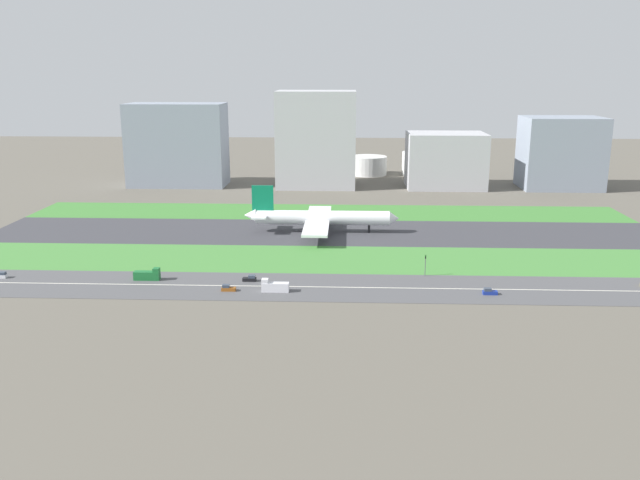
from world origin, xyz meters
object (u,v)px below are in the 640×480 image
object	(u,v)px
truck_0	(148,275)
car_3	(1,275)
car_2	(489,292)
hangar_building	(316,139)
terminal_building	(178,145)
traffic_light	(425,264)
office_tower	(445,160)
fuel_tank_west	(318,163)
car_1	(228,288)
cargo_warehouse	(561,153)
car_0	(250,279)
fuel_tank_east	(421,164)
airliner	(318,218)
fuel_tank_centre	(368,166)
truck_1	(274,287)

from	to	relation	value
truck_0	car_3	bearing A→B (deg)	180.00
car_2	hangar_building	world-z (taller)	hangar_building
terminal_building	traffic_light	bearing A→B (deg)	-54.20
office_tower	fuel_tank_west	distance (m)	88.39
car_1	traffic_light	world-z (taller)	traffic_light
cargo_warehouse	fuel_tank_west	world-z (taller)	cargo_warehouse
car_1	car_3	distance (m)	77.74
car_0	traffic_light	distance (m)	57.86
terminal_building	hangar_building	bearing A→B (deg)	0.00
car_0	fuel_tank_east	xyz separation A→B (m)	(78.67, 227.00, 6.59)
hangar_building	fuel_tank_west	bearing A→B (deg)	91.35
airliner	truck_0	distance (m)	86.10
car_1	car_0	bearing A→B (deg)	-118.59
car_3	fuel_tank_centre	size ratio (longest dim) A/B	0.18
office_tower	fuel_tank_west	bearing A→B (deg)	149.25
car_0	cargo_warehouse	distance (m)	238.39
airliner	traffic_light	bearing A→B (deg)	-57.60
car_2	office_tower	distance (m)	192.98
truck_1	car_0	bearing A→B (deg)	-47.99
car_0	car_2	bearing A→B (deg)	-7.62
car_2	traffic_light	xyz separation A→B (m)	(-17.56, 17.99, 3.37)
car_1	cargo_warehouse	world-z (taller)	cargo_warehouse
truck_0	office_tower	xyz separation A→B (m)	(120.91, 182.00, 13.98)
airliner	car_3	size ratio (longest dim) A/B	14.77
airliner	office_tower	size ratio (longest dim) A/B	1.47
airliner	cargo_warehouse	xyz separation A→B (m)	(133.63, 114.00, 14.01)
truck_1	terminal_building	xyz separation A→B (m)	(-77.32, 192.00, 22.16)
car_1	office_tower	size ratio (longest dim) A/B	0.10
car_2	car_1	size ratio (longest dim) A/B	1.00
car_2	hangar_building	bearing A→B (deg)	-72.13
car_0	truck_1	world-z (taller)	truck_1
fuel_tank_centre	car_3	bearing A→B (deg)	-119.22
hangar_building	fuel_tank_centre	distance (m)	58.99
car_2	cargo_warehouse	size ratio (longest dim) A/B	0.10
cargo_warehouse	truck_1	bearing A→B (deg)	-126.82
traffic_light	terminal_building	xyz separation A→B (m)	(-125.51, 174.01, 19.54)
truck_1	car_3	bearing A→B (deg)	-6.23
hangar_building	truck_1	bearing A→B (deg)	-91.14
car_3	fuel_tank_west	bearing A→B (deg)	67.44
terminal_building	car_2	bearing A→B (deg)	-53.31
traffic_light	terminal_building	size ratio (longest dim) A/B	0.13
car_2	fuel_tank_west	distance (m)	245.31
hangar_building	office_tower	size ratio (longest dim) A/B	1.24
fuel_tank_centre	fuel_tank_east	distance (m)	34.28
car_0	fuel_tank_centre	xyz separation A→B (m)	(44.42, 227.00, 5.09)
car_2	fuel_tank_centre	size ratio (longest dim) A/B	0.18
fuel_tank_centre	truck_1	bearing A→B (deg)	-98.50
truck_1	hangar_building	xyz separation A→B (m)	(3.83, 192.00, 25.73)
truck_0	airliner	bearing A→B (deg)	52.27
airliner	cargo_warehouse	size ratio (longest dim) A/B	1.48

